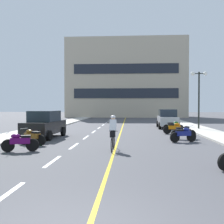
{
  "coord_description": "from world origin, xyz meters",
  "views": [
    {
      "loc": [
        0.96,
        -4.21,
        2.14
      ],
      "look_at": [
        -0.38,
        16.57,
        1.68
      ],
      "focal_mm": 43.33,
      "sensor_mm": 36.0,
      "label": 1
    }
  ],
  "objects_px": {
    "cyclist_rider": "(113,132)",
    "motorcycle_4": "(183,134)",
    "street_lamp_mid": "(199,87)",
    "motorcycle_2": "(20,142)",
    "motorcycle_5": "(184,132)",
    "motorcycle_7": "(174,126)",
    "motorcycle_6": "(175,128)",
    "motorcycle_3": "(32,137)",
    "parked_car_near": "(45,124)",
    "parked_car_mid": "(167,119)"
  },
  "relations": [
    {
      "from": "motorcycle_5",
      "to": "cyclist_rider",
      "type": "bearing_deg",
      "value": -132.7
    },
    {
      "from": "parked_car_mid",
      "to": "motorcycle_5",
      "type": "bearing_deg",
      "value": -91.3
    },
    {
      "from": "parked_car_near",
      "to": "motorcycle_4",
      "type": "xyz_separation_m",
      "value": [
        8.89,
        -1.6,
        -0.44
      ]
    },
    {
      "from": "motorcycle_4",
      "to": "motorcycle_6",
      "type": "xyz_separation_m",
      "value": [
        0.23,
        4.55,
        0.0
      ]
    },
    {
      "from": "parked_car_mid",
      "to": "motorcycle_3",
      "type": "relative_size",
      "value": 2.58
    },
    {
      "from": "street_lamp_mid",
      "to": "motorcycle_2",
      "type": "xyz_separation_m",
      "value": [
        -11.32,
        -12.4,
        -3.39
      ]
    },
    {
      "from": "motorcycle_3",
      "to": "parked_car_near",
      "type": "bearing_deg",
      "value": 96.68
    },
    {
      "from": "parked_car_mid",
      "to": "motorcycle_3",
      "type": "bearing_deg",
      "value": -126.6
    },
    {
      "from": "parked_car_mid",
      "to": "motorcycle_4",
      "type": "xyz_separation_m",
      "value": [
        -0.5,
        -10.28,
        -0.44
      ]
    },
    {
      "from": "motorcycle_4",
      "to": "motorcycle_7",
      "type": "relative_size",
      "value": 0.97
    },
    {
      "from": "parked_car_near",
      "to": "motorcycle_7",
      "type": "xyz_separation_m",
      "value": [
        9.36,
        4.85,
        -0.44
      ]
    },
    {
      "from": "parked_car_near",
      "to": "motorcycle_2",
      "type": "bearing_deg",
      "value": -83.82
    },
    {
      "from": "parked_car_mid",
      "to": "motorcycle_2",
      "type": "bearing_deg",
      "value": -121.75
    },
    {
      "from": "motorcycle_2",
      "to": "motorcycle_3",
      "type": "relative_size",
      "value": 1.01
    },
    {
      "from": "parked_car_mid",
      "to": "motorcycle_5",
      "type": "height_order",
      "value": "parked_car_mid"
    },
    {
      "from": "motorcycle_7",
      "to": "street_lamp_mid",
      "type": "bearing_deg",
      "value": 38.3
    },
    {
      "from": "motorcycle_4",
      "to": "cyclist_rider",
      "type": "bearing_deg",
      "value": -141.36
    },
    {
      "from": "parked_car_mid",
      "to": "street_lamp_mid",
      "type": "bearing_deg",
      "value": -35.53
    },
    {
      "from": "motorcycle_3",
      "to": "motorcycle_5",
      "type": "bearing_deg",
      "value": 20.44
    },
    {
      "from": "motorcycle_3",
      "to": "street_lamp_mid",
      "type": "bearing_deg",
      "value": 41.8
    },
    {
      "from": "motorcycle_5",
      "to": "motorcycle_7",
      "type": "relative_size",
      "value": 1.0
    },
    {
      "from": "street_lamp_mid",
      "to": "parked_car_near",
      "type": "distance_m",
      "value": 14.07
    },
    {
      "from": "parked_car_mid",
      "to": "motorcycle_3",
      "type": "xyz_separation_m",
      "value": [
        -8.99,
        -12.1,
        -0.44
      ]
    },
    {
      "from": "parked_car_mid",
      "to": "motorcycle_6",
      "type": "distance_m",
      "value": 5.75
    },
    {
      "from": "parked_car_near",
      "to": "motorcycle_5",
      "type": "relative_size",
      "value": 2.56
    },
    {
      "from": "parked_car_mid",
      "to": "motorcycle_3",
      "type": "height_order",
      "value": "parked_car_mid"
    },
    {
      "from": "street_lamp_mid",
      "to": "motorcycle_2",
      "type": "distance_m",
      "value": 17.13
    },
    {
      "from": "motorcycle_2",
      "to": "motorcycle_5",
      "type": "xyz_separation_m",
      "value": [
        8.59,
        5.38,
        0.0
      ]
    },
    {
      "from": "street_lamp_mid",
      "to": "parked_car_near",
      "type": "relative_size",
      "value": 1.19
    },
    {
      "from": "parked_car_mid",
      "to": "motorcycle_3",
      "type": "distance_m",
      "value": 15.08
    },
    {
      "from": "motorcycle_5",
      "to": "motorcycle_3",
      "type": "bearing_deg",
      "value": -159.56
    },
    {
      "from": "motorcycle_2",
      "to": "motorcycle_7",
      "type": "xyz_separation_m",
      "value": [
        8.76,
        10.38,
        0.0
      ]
    },
    {
      "from": "cyclist_rider",
      "to": "motorcycle_4",
      "type": "bearing_deg",
      "value": 38.64
    },
    {
      "from": "motorcycle_6",
      "to": "motorcycle_7",
      "type": "relative_size",
      "value": 1.01
    },
    {
      "from": "motorcycle_6",
      "to": "cyclist_rider",
      "type": "bearing_deg",
      "value": -118.61
    },
    {
      "from": "motorcycle_3",
      "to": "motorcycle_4",
      "type": "xyz_separation_m",
      "value": [
        8.49,
        1.82,
        0.0
      ]
    },
    {
      "from": "motorcycle_6",
      "to": "motorcycle_5",
      "type": "bearing_deg",
      "value": -88.86
    },
    {
      "from": "motorcycle_6",
      "to": "cyclist_rider",
      "type": "height_order",
      "value": "cyclist_rider"
    },
    {
      "from": "parked_car_mid",
      "to": "motorcycle_2",
      "type": "distance_m",
      "value": 16.71
    },
    {
      "from": "motorcycle_3",
      "to": "motorcycle_6",
      "type": "bearing_deg",
      "value": 36.16
    },
    {
      "from": "motorcycle_2",
      "to": "cyclist_rider",
      "type": "bearing_deg",
      "value": 9.66
    },
    {
      "from": "motorcycle_3",
      "to": "parked_car_mid",
      "type": "bearing_deg",
      "value": 53.4
    },
    {
      "from": "parked_car_mid",
      "to": "cyclist_rider",
      "type": "relative_size",
      "value": 2.4
    },
    {
      "from": "street_lamp_mid",
      "to": "motorcycle_3",
      "type": "relative_size",
      "value": 3.1
    },
    {
      "from": "parked_car_mid",
      "to": "motorcycle_6",
      "type": "relative_size",
      "value": 2.5
    },
    {
      "from": "motorcycle_6",
      "to": "motorcycle_4",
      "type": "bearing_deg",
      "value": -92.92
    },
    {
      "from": "parked_car_near",
      "to": "motorcycle_3",
      "type": "height_order",
      "value": "parked_car_near"
    },
    {
      "from": "parked_car_mid",
      "to": "motorcycle_4",
      "type": "distance_m",
      "value": 10.3
    },
    {
      "from": "motorcycle_6",
      "to": "street_lamp_mid",
      "type": "bearing_deg",
      "value": 54.56
    },
    {
      "from": "motorcycle_6",
      "to": "parked_car_near",
      "type": "bearing_deg",
      "value": -162.07
    }
  ]
}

